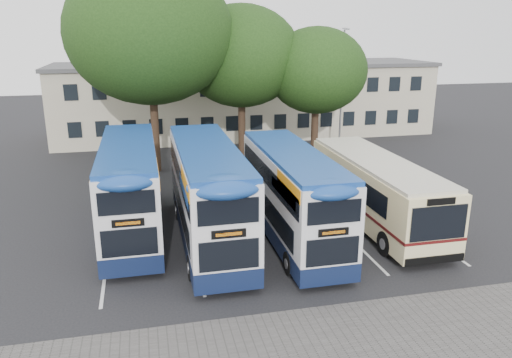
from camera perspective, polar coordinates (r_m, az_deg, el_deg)
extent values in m
plane|color=black|center=(20.40, 14.90, -9.94)|extent=(120.00, 120.00, 0.00)
cube|color=#595654|center=(15.80, 16.84, -18.66)|extent=(40.00, 6.00, 0.01)
cube|color=silver|center=(22.89, -16.44, -7.03)|extent=(0.12, 11.00, 0.01)
cube|color=silver|center=(22.88, -7.62, -6.46)|extent=(0.12, 11.00, 0.01)
cube|color=silver|center=(23.40, 0.98, -5.76)|extent=(0.12, 11.00, 0.01)
cube|color=silver|center=(24.42, 9.00, -4.99)|extent=(0.12, 11.00, 0.01)
cube|color=silver|center=(25.88, 16.24, -4.20)|extent=(0.12, 11.00, 0.01)
cube|color=#BDAF98|center=(44.31, -1.13, 9.04)|extent=(32.00, 8.00, 6.00)
cube|color=#4C4C4F|center=(44.00, -1.15, 12.98)|extent=(32.40, 8.40, 0.30)
cube|color=black|center=(40.63, 0.05, 6.48)|extent=(30.00, 0.06, 1.20)
cube|color=black|center=(40.22, 0.05, 10.40)|extent=(30.00, 0.06, 1.20)
cylinder|color=gray|center=(39.22, 9.76, 10.00)|extent=(0.14, 0.14, 9.00)
cube|color=gray|center=(38.96, 10.10, 16.58)|extent=(0.12, 0.80, 0.12)
cube|color=gray|center=(38.59, 10.34, 16.50)|extent=(0.25, 0.50, 0.12)
cylinder|color=black|center=(32.82, -11.50, 6.35)|extent=(0.50, 0.50, 6.44)
ellipsoid|color=#193210|center=(32.31, -12.09, 16.04)|extent=(10.26, 10.26, 8.72)
cylinder|color=black|center=(35.02, -1.63, 6.39)|extent=(0.50, 0.50, 5.31)
ellipsoid|color=#193210|center=(34.49, -1.69, 13.87)|extent=(8.01, 8.01, 6.81)
cylinder|color=black|center=(35.14, 6.72, 5.75)|extent=(0.50, 0.50, 4.63)
ellipsoid|color=#193210|center=(34.61, 6.95, 12.23)|extent=(6.80, 6.80, 5.78)
cube|color=#101B3D|center=(23.52, -13.92, -4.44)|extent=(2.35, 9.89, 0.75)
cube|color=silver|center=(22.94, -14.23, -0.16)|extent=(2.35, 9.89, 2.92)
cube|color=navy|center=(22.56, -14.51, 3.50)|extent=(2.31, 9.69, 0.28)
cube|color=black|center=(23.44, -14.09, -1.84)|extent=(2.39, 8.76, 0.94)
cube|color=black|center=(22.76, -14.35, 1.43)|extent=(2.39, 9.32, 0.85)
cube|color=orange|center=(19.48, -11.12, 0.66)|extent=(0.02, 3.01, 0.52)
cube|color=black|center=(18.26, -14.42, -4.89)|extent=(1.13, 0.06, 0.28)
cylinder|color=black|center=(26.34, -16.15, -2.75)|extent=(0.28, 0.94, 0.94)
cylinder|color=black|center=(26.28, -11.52, -2.45)|extent=(0.28, 0.94, 0.94)
cylinder|color=black|center=(20.66, -16.92, -8.31)|extent=(0.28, 0.94, 0.94)
cylinder|color=black|center=(20.58, -10.96, -7.96)|extent=(0.28, 0.94, 0.94)
cube|color=#BA270C|center=(23.89, -11.44, 2.34)|extent=(0.02, 3.77, 0.80)
cube|color=#101B3D|center=(21.99, -5.37, -5.46)|extent=(2.43, 10.22, 0.78)
cube|color=silver|center=(21.35, -5.51, -0.74)|extent=(2.43, 10.22, 3.02)
cube|color=navy|center=(20.93, -5.63, 3.33)|extent=(2.38, 10.02, 0.29)
cube|color=black|center=(21.88, -5.55, -2.58)|extent=(2.47, 9.05, 0.97)
cube|color=black|center=(21.15, -5.56, 1.02)|extent=(2.47, 9.64, 0.88)
cube|color=orange|center=(18.02, -0.33, 0.07)|extent=(0.02, 3.12, 0.54)
cube|color=black|center=(16.60, -3.13, -6.28)|extent=(1.17, 0.06, 0.29)
cylinder|color=black|center=(24.72, -8.82, -3.51)|extent=(0.29, 0.97, 0.97)
cylinder|color=black|center=(24.95, -3.78, -3.15)|extent=(0.29, 0.97, 0.97)
cylinder|color=black|center=(18.92, -7.31, -10.03)|extent=(0.29, 0.97, 0.97)
cylinder|color=black|center=(19.21, -0.69, -9.45)|extent=(0.29, 0.97, 0.97)
cube|color=#101B3D|center=(22.15, 4.09, -5.38)|extent=(2.28, 9.58, 0.73)
cube|color=silver|center=(21.55, 4.19, -0.99)|extent=(2.28, 9.58, 2.83)
cube|color=navy|center=(21.15, 4.27, 2.78)|extent=(2.23, 9.38, 0.27)
cube|color=black|center=(22.04, 3.94, -2.70)|extent=(2.32, 8.48, 0.91)
cube|color=black|center=(21.36, 4.23, 0.64)|extent=(2.32, 9.03, 0.82)
cube|color=orange|center=(18.78, 10.43, -0.29)|extent=(0.02, 2.92, 0.50)
cube|color=black|center=(17.32, 8.85, -6.03)|extent=(1.09, 0.06, 0.27)
cylinder|color=black|center=(24.47, -0.12, -3.59)|extent=(0.27, 0.91, 0.91)
cylinder|color=black|center=(24.98, 4.50, -3.21)|extent=(0.27, 0.91, 0.91)
cylinder|color=black|center=(19.21, 3.85, -9.60)|extent=(0.27, 0.91, 0.91)
cylinder|color=black|center=(19.85, 9.63, -8.90)|extent=(0.27, 0.91, 0.91)
cube|color=beige|center=(24.39, 13.51, -1.18)|extent=(2.62, 10.46, 2.67)
cube|color=beige|center=(24.01, 13.74, 1.97)|extent=(2.51, 10.05, 0.21)
cube|color=black|center=(24.71, 13.06, 0.16)|extent=(2.66, 8.37, 0.94)
cube|color=#4F0F10|center=(24.53, 13.44, -2.17)|extent=(2.65, 10.48, 0.13)
cube|color=black|center=(20.00, 20.16, -4.75)|extent=(2.30, 0.06, 1.36)
cylinder|color=black|center=(21.32, 14.63, -7.16)|extent=(0.31, 1.05, 1.05)
cylinder|color=black|center=(22.46, 20.03, -6.41)|extent=(0.31, 1.05, 1.05)
cylinder|color=black|center=(27.00, 8.19, -1.64)|extent=(0.31, 1.05, 1.05)
cylinder|color=black|center=(27.91, 12.73, -1.27)|extent=(0.31, 1.05, 1.05)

